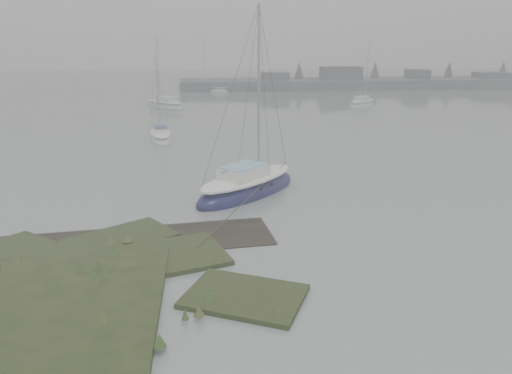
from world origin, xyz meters
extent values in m
plane|color=slate|center=(0.00, 30.00, 0.00)|extent=(160.00, 160.00, 0.00)
cube|color=#4C4F51|center=(26.00, 62.00, 0.60)|extent=(60.00, 8.00, 1.60)
cube|color=#424247|center=(10.00, 61.00, 1.40)|extent=(4.00, 3.00, 2.20)
cube|color=#424247|center=(20.00, 61.00, 1.80)|extent=(6.00, 3.00, 3.00)
cube|color=#424247|center=(32.00, 61.00, 1.55)|extent=(3.00, 3.00, 2.50)
cube|color=#424247|center=(44.00, 61.00, 1.30)|extent=(5.00, 3.00, 2.00)
cone|color=#384238|center=(14.00, 63.00, 2.20)|extent=(2.00, 2.00, 3.50)
cone|color=#384238|center=(26.00, 63.00, 2.20)|extent=(2.00, 2.00, 3.50)
cone|color=#384238|center=(38.00, 63.00, 2.20)|extent=(2.00, 2.00, 3.50)
cone|color=#384238|center=(47.00, 63.00, 2.20)|extent=(2.00, 2.00, 3.50)
ellipsoid|color=#0D0F38|center=(1.50, 10.08, 0.12)|extent=(6.58, 6.60, 1.70)
ellipsoid|color=white|center=(1.50, 10.08, 0.80)|extent=(5.62, 5.63, 0.48)
cube|color=white|center=(1.29, 9.87, 1.22)|extent=(2.76, 2.76, 0.50)
cube|color=#7AACC6|center=(1.29, 9.87, 1.50)|extent=(2.55, 2.55, 0.08)
cylinder|color=#939399|center=(2.14, 10.72, 5.16)|extent=(0.11, 0.11, 8.01)
cylinder|color=#939399|center=(1.15, 9.73, 1.50)|extent=(2.04, 2.05, 0.09)
ellipsoid|color=silver|center=(-3.98, 24.30, 0.08)|extent=(2.32, 5.01, 1.17)
ellipsoid|color=white|center=(-3.98, 24.30, 0.55)|extent=(1.91, 4.35, 0.33)
cube|color=white|center=(-3.94, 24.09, 0.84)|extent=(1.28, 1.79, 0.34)
cube|color=#191A4D|center=(-3.94, 24.09, 1.03)|extent=(1.19, 1.65, 0.06)
cylinder|color=#939399|center=(-4.07, 24.91, 3.55)|extent=(0.08, 0.08, 5.51)
cylinder|color=#939399|center=(-3.92, 23.96, 1.03)|extent=(0.36, 1.92, 0.06)
ellipsoid|color=#ADB3B7|center=(-4.92, 42.30, 0.10)|extent=(5.47, 5.73, 1.45)
ellipsoid|color=silver|center=(-4.92, 42.30, 0.68)|extent=(4.66, 4.90, 0.41)
cube|color=silver|center=(-4.75, 42.11, 1.04)|extent=(2.32, 2.37, 0.43)
cube|color=silver|center=(-4.75, 42.11, 1.28)|extent=(2.14, 2.19, 0.07)
cylinder|color=#939399|center=(-5.44, 42.86, 4.39)|extent=(0.09, 0.09, 6.82)
cylinder|color=#939399|center=(-4.64, 41.98, 1.28)|extent=(1.66, 1.81, 0.08)
ellipsoid|color=#B5BBBF|center=(17.33, 41.44, 0.09)|extent=(4.86, 5.05, 1.28)
ellipsoid|color=silver|center=(17.33, 41.44, 0.60)|extent=(4.14, 4.31, 0.36)
cube|color=silver|center=(17.18, 41.28, 0.92)|extent=(2.06, 2.09, 0.38)
cube|color=silver|center=(17.18, 41.28, 1.13)|extent=(1.90, 1.93, 0.06)
cylinder|color=#939399|center=(17.79, 41.94, 3.88)|extent=(0.08, 0.08, 6.03)
cylinder|color=#939399|center=(17.07, 41.17, 1.13)|extent=(1.48, 1.59, 0.07)
ellipsoid|color=silver|center=(0.21, 59.02, 0.10)|extent=(5.93, 3.77, 1.37)
ellipsoid|color=silver|center=(0.21, 59.02, 0.64)|extent=(5.12, 3.16, 0.39)
cube|color=silver|center=(0.44, 58.93, 0.98)|extent=(2.24, 1.83, 0.40)
cube|color=silver|center=(0.44, 58.93, 1.21)|extent=(2.06, 1.69, 0.06)
cylinder|color=#939399|center=(-0.46, 59.28, 4.15)|extent=(0.09, 0.09, 6.45)
cylinder|color=#939399|center=(0.59, 58.88, 1.21)|extent=(2.13, 0.89, 0.07)
camera|label=1|loc=(-0.54, -14.03, 7.69)|focal=35.00mm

